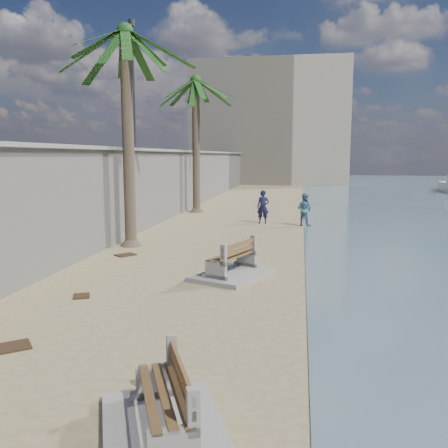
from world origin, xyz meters
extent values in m
plane|color=#9B875F|center=(0.00, 0.00, 0.00)|extent=(140.00, 140.00, 0.00)
cube|color=gray|center=(-5.20, 20.00, 1.75)|extent=(0.45, 70.00, 3.50)
cube|color=gray|center=(-5.20, 20.00, 3.55)|extent=(0.80, 70.00, 0.12)
cube|color=#B7AA93|center=(-2.00, 52.00, 7.00)|extent=(18.00, 12.00, 14.00)
cube|color=gray|center=(0.29, -2.25, 0.06)|extent=(2.12, 2.46, 0.11)
cube|color=gray|center=(0.00, 5.28, 0.06)|extent=(2.29, 2.70, 0.12)
cylinder|color=brown|center=(-4.30, 9.09, 3.77)|extent=(0.42, 0.42, 7.54)
cylinder|color=brown|center=(-4.20, 19.77, 3.76)|extent=(0.44, 0.44, 7.51)
cylinder|color=#2D2D33|center=(-5.10, 12.00, 6.11)|extent=(0.12, 0.12, 5.00)
cylinder|color=#2D2D33|center=(-5.10, 12.00, 8.61)|extent=(0.28, 0.28, 0.25)
imported|color=#141639|center=(0.01, 15.72, 0.93)|extent=(0.69, 0.49, 1.86)
imported|color=teal|center=(2.00, 15.26, 0.85)|extent=(1.02, 0.94, 1.71)
cube|color=#382616|center=(-3.07, -0.16, 0.01)|extent=(0.81, 0.79, 0.03)
cube|color=#382616|center=(-3.90, 7.47, 0.01)|extent=(0.78, 0.80, 0.03)
cube|color=#382616|center=(-3.23, 2.85, 0.01)|extent=(0.53, 0.57, 0.03)
camera|label=1|loc=(1.81, -7.26, 3.29)|focal=38.00mm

